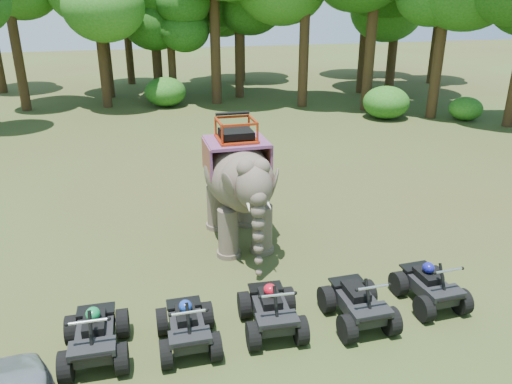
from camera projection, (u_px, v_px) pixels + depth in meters
The scene contains 24 objects.
ground at pixel (268, 281), 12.30m from camera, with size 110.00×110.00×0.00m, color #47381E.
elephant at pixel (238, 181), 13.74m from camera, with size 1.87×4.25×3.57m, color brown, non-canonical shape.
atv_0 at pixel (94, 330), 9.53m from camera, with size 1.23×1.69×1.25m, color black, non-canonical shape.
atv_1 at pixel (187, 321), 9.85m from camera, with size 1.16×1.59×1.18m, color black, non-canonical shape.
atv_2 at pixel (271, 304), 10.33m from camera, with size 1.21×1.66×1.23m, color black, non-canonical shape.
atv_3 at pixel (359, 297), 10.57m from camera, with size 1.22×1.67×1.24m, color black, non-canonical shape.
atv_4 at pixel (431, 280), 11.22m from camera, with size 1.17×1.60×1.19m, color black, non-canonical shape.
tree_0 at pixel (171, 47), 31.44m from camera, with size 4.69×4.69×6.70m, color #195114, non-canonical shape.
tree_1 at pixel (239, 29), 32.02m from camera, with size 6.09×6.09×8.70m, color #195114, non-canonical shape.
tree_2 at pixel (305, 23), 29.12m from camera, with size 6.83×6.83×9.76m, color #195114, non-canonical shape.
tree_3 at pixel (372, 24), 28.14m from camera, with size 6.90×6.90×9.85m, color #195114, non-canonical shape.
tree_4 at pixel (441, 35), 26.48m from camera, with size 6.27×6.27×8.96m, color #195114, non-canonical shape.
tree_28 at pixel (14, 35), 28.29m from camera, with size 6.02×6.02×8.59m, color #195114, non-canonical shape.
tree_29 at pixel (100, 37), 29.19m from camera, with size 5.76×5.76×8.23m, color #195114, non-canonical shape.
tree_30 at pixel (154, 13), 31.69m from camera, with size 7.50×7.50×10.71m, color #195114, non-canonical shape.
tree_32 at pixel (365, 15), 40.39m from camera, with size 6.74×6.74×9.62m, color #195114, non-canonical shape.
tree_33 at pixel (105, 35), 32.13m from camera, with size 5.64×5.64×8.06m, color #195114, non-canonical shape.
tree_34 at pixel (241, 21), 37.87m from camera, with size 6.30×6.30×8.99m, color #195114, non-canonical shape.
tree_35 at pixel (364, 33), 33.65m from camera, with size 5.59×5.59×7.98m, color #195114, non-canonical shape.
tree_36 at pixel (214, 14), 29.78m from camera, with size 7.53×7.53×10.75m, color #195114, non-canonical shape.
tree_37 at pixel (396, 14), 32.85m from camera, with size 7.33×7.33×10.47m, color #195114, non-canonical shape.
tree_39 at pixel (127, 25), 36.84m from camera, with size 6.01×6.01×8.58m, color #195114, non-canonical shape.
tree_40 at pixel (436, 34), 37.42m from camera, with size 5.07×5.07×7.25m, color #195114, non-canonical shape.
tree_41 at pixel (214, 35), 38.33m from camera, with size 4.93×4.93×7.04m, color #195114, non-canonical shape.
Camera 1 is at (-2.93, -10.17, 6.64)m, focal length 35.00 mm.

